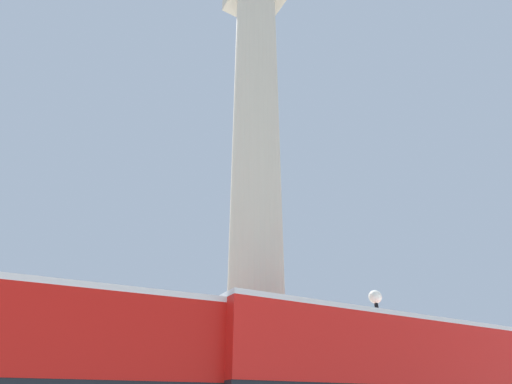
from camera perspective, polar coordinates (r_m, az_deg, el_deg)
The scene contains 2 objects.
monument_column at distance 16.35m, azimuth 0.00°, elevation -6.20°, with size 6.36×6.36×25.09m.
street_lamp at distance 15.47m, azimuth 17.79°, elevation -21.60°, with size 0.49×0.49×6.08m.
Camera 1 is at (-7.56, -13.11, 2.25)m, focal length 28.00 mm.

